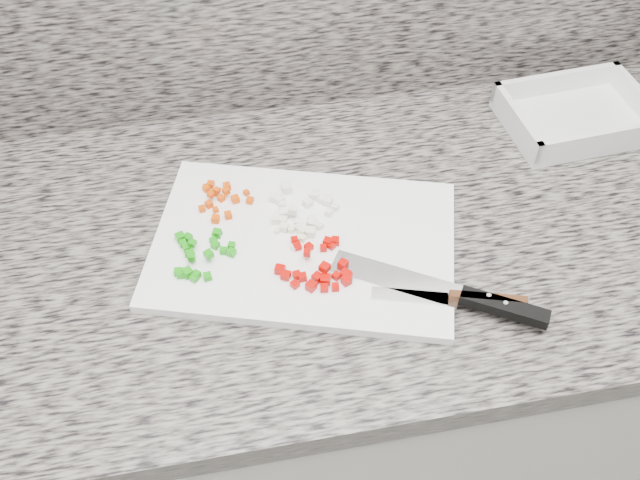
% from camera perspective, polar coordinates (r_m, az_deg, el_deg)
% --- Properties ---
extents(cabinet, '(3.92, 0.62, 0.86)m').
position_cam_1_polar(cabinet, '(1.42, 0.41, -11.86)').
color(cabinet, silver).
rests_on(cabinet, ground).
extents(countertop, '(3.96, 0.64, 0.04)m').
position_cam_1_polar(countertop, '(1.05, 0.54, 0.17)').
color(countertop, slate).
rests_on(countertop, cabinet).
extents(cutting_board, '(0.49, 0.40, 0.01)m').
position_cam_1_polar(cutting_board, '(1.01, -1.32, -0.33)').
color(cutting_board, white).
rests_on(cutting_board, countertop).
extents(carrot_pile, '(0.08, 0.09, 0.02)m').
position_cam_1_polar(carrot_pile, '(1.06, -7.96, 3.31)').
color(carrot_pile, '#D64404').
rests_on(carrot_pile, cutting_board).
extents(onion_pile, '(0.10, 0.11, 0.02)m').
position_cam_1_polar(onion_pile, '(1.04, -1.62, 2.46)').
color(onion_pile, white).
rests_on(onion_pile, cutting_board).
extents(green_pepper_pile, '(0.09, 0.09, 0.02)m').
position_cam_1_polar(green_pepper_pile, '(0.99, -9.72, -1.18)').
color(green_pepper_pile, '#16930D').
rests_on(green_pepper_pile, cutting_board).
extents(red_pepper_pile, '(0.10, 0.10, 0.02)m').
position_cam_1_polar(red_pepper_pile, '(0.97, -0.19, -2.28)').
color(red_pepper_pile, '#B80702').
rests_on(red_pepper_pile, cutting_board).
extents(garlic_pile, '(0.05, 0.06, 0.01)m').
position_cam_1_polar(garlic_pile, '(1.01, -1.95, 0.46)').
color(garlic_pile, '#F4E6BD').
rests_on(garlic_pile, cutting_board).
extents(chef_knife, '(0.27, 0.18, 0.02)m').
position_cam_1_polar(chef_knife, '(0.96, 11.59, -4.51)').
color(chef_knife, silver).
rests_on(chef_knife, cutting_board).
extents(paring_knife, '(0.20, 0.07, 0.02)m').
position_cam_1_polar(paring_knife, '(0.95, 11.73, -4.62)').
color(paring_knife, silver).
rests_on(paring_knife, cutting_board).
extents(tray, '(0.24, 0.18, 0.05)m').
position_cam_1_polar(tray, '(1.27, 19.79, 9.27)').
color(tray, silver).
rests_on(tray, countertop).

